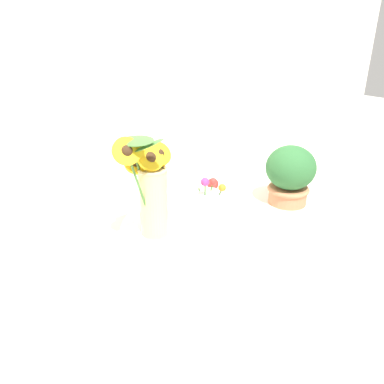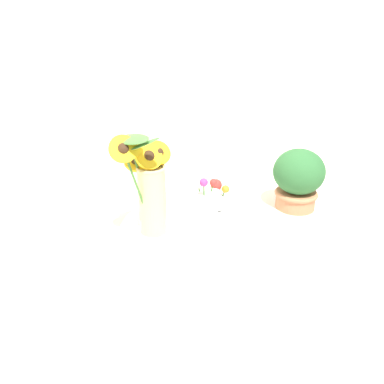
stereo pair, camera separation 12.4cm
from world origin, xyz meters
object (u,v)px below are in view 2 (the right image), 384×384
potted_plant (298,178)px  vase_bulb_right (217,198)px  serving_tray (192,226)px  mason_jar_sunflowers (149,187)px  vase_small_center (207,208)px

potted_plant → vase_bulb_right: bearing=159.2°
vase_bulb_right → serving_tray: bearing=-163.9°
serving_tray → potted_plant: size_ratio=2.11×
potted_plant → mason_jar_sunflowers: bearing=169.6°
serving_tray → mason_jar_sunflowers: (-0.14, 0.03, 0.17)m
serving_tray → potted_plant: bearing=-9.8°
serving_tray → vase_bulb_right: (0.13, 0.04, 0.06)m
vase_bulb_right → vase_small_center: bearing=-140.6°
serving_tray → vase_small_center: 0.10m
serving_tray → potted_plant: 0.44m
vase_small_center → potted_plant: potted_plant is taller
serving_tray → mason_jar_sunflowers: mason_jar_sunflowers is taller
potted_plant → vase_small_center: bearing=175.9°
vase_small_center → mason_jar_sunflowers: bearing=156.3°
serving_tray → vase_bulb_right: size_ratio=3.96×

